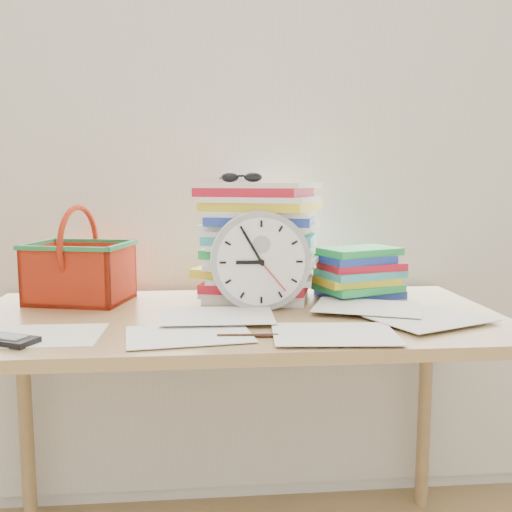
{
  "coord_description": "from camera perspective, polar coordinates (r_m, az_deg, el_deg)",
  "views": [
    {
      "loc": [
        -0.08,
        0.13,
        1.1
      ],
      "look_at": [
        0.05,
        1.6,
        0.91
      ],
      "focal_mm": 40.0,
      "sensor_mm": 36.0,
      "label": 1
    }
  ],
  "objects": [
    {
      "name": "book_stack",
      "position": [
        1.75,
        10.13,
        -1.63
      ],
      "size": [
        0.31,
        0.28,
        0.15
      ],
      "primitive_type": null,
      "rotation": [
        0.0,
        0.0,
        0.36
      ],
      "color": "white",
      "rests_on": "desk"
    },
    {
      "name": "pen",
      "position": [
        1.29,
        -0.85,
        -7.97
      ],
      "size": [
        0.14,
        0.02,
        0.01
      ],
      "primitive_type": "cylinder",
      "rotation": [
        0.0,
        1.57,
        -0.06
      ],
      "color": "black",
      "rests_on": "desk"
    },
    {
      "name": "sunglasses",
      "position": [
        1.68,
        -1.47,
        7.9
      ],
      "size": [
        0.16,
        0.14,
        0.03
      ],
      "primitive_type": null,
      "rotation": [
        0.0,
        0.0,
        -0.16
      ],
      "color": "black",
      "rests_on": "paper_stack"
    },
    {
      "name": "curtain",
      "position": [
        1.87,
        -2.75,
        13.64
      ],
      "size": [
        2.4,
        0.01,
        2.5
      ],
      "primitive_type": "cube",
      "color": "silver",
      "rests_on": "room_shell"
    },
    {
      "name": "basket",
      "position": [
        1.73,
        -17.25,
        0.12
      ],
      "size": [
        0.32,
        0.28,
        0.28
      ],
      "primitive_type": null,
      "rotation": [
        0.0,
        0.0,
        -0.25
      ],
      "color": "red",
      "rests_on": "desk"
    },
    {
      "name": "desk",
      "position": [
        1.54,
        -1.97,
        -8.56
      ],
      "size": [
        1.4,
        0.7,
        0.75
      ],
      "color": "olive",
      "rests_on": "ground"
    },
    {
      "name": "paper_stack",
      "position": [
        1.69,
        0.22,
        1.5
      ],
      "size": [
        0.42,
        0.38,
        0.35
      ],
      "primitive_type": null,
      "rotation": [
        0.0,
        0.0,
        -0.33
      ],
      "color": "white",
      "rests_on": "desk"
    },
    {
      "name": "calculator",
      "position": [
        1.36,
        -23.7,
        -7.7
      ],
      "size": [
        0.15,
        0.12,
        0.01
      ],
      "primitive_type": "cube",
      "rotation": [
        0.0,
        0.0,
        -0.46
      ],
      "color": "black",
      "rests_on": "desk"
    },
    {
      "name": "scattered_papers",
      "position": [
        1.52,
        -1.98,
        -5.63
      ],
      "size": [
        1.26,
        0.42,
        0.02
      ],
      "primitive_type": null,
      "color": "white",
      "rests_on": "desk"
    },
    {
      "name": "clock",
      "position": [
        1.55,
        0.42,
        -0.46
      ],
      "size": [
        0.27,
        0.05,
        0.27
      ],
      "primitive_type": "cylinder",
      "rotation": [
        1.57,
        0.0,
        0.0
      ],
      "color": "#9EA0A6",
      "rests_on": "desk"
    }
  ]
}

